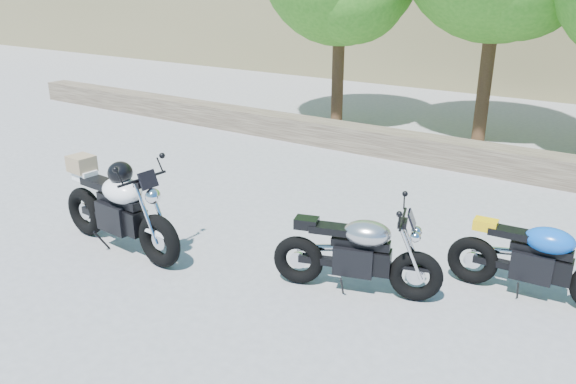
# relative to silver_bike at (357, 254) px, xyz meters

# --- Properties ---
(ground) EXTENTS (90.00, 90.00, 0.00)m
(ground) POSITION_rel_silver_bike_xyz_m (-1.48, -0.44, -0.46)
(ground) COLOR gray
(ground) RESTS_ON ground
(stone_wall) EXTENTS (22.00, 0.55, 0.50)m
(stone_wall) POSITION_rel_silver_bike_xyz_m (-1.48, 5.06, -0.21)
(stone_wall) COLOR #473B2F
(stone_wall) RESTS_ON ground
(silver_bike) EXTENTS (1.86, 0.78, 0.95)m
(silver_bike) POSITION_rel_silver_bike_xyz_m (0.00, 0.00, 0.00)
(silver_bike) COLOR black
(silver_bike) RESTS_ON ground
(white_bike) EXTENTS (2.20, 0.70, 1.21)m
(white_bike) POSITION_rel_silver_bike_xyz_m (-3.02, -0.73, 0.13)
(white_bike) COLOR black
(white_bike) RESTS_ON ground
(blue_bike) EXTENTS (1.86, 0.59, 0.93)m
(blue_bike) POSITION_rel_silver_bike_xyz_m (1.67, 0.95, -0.01)
(blue_bike) COLOR black
(blue_bike) RESTS_ON ground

